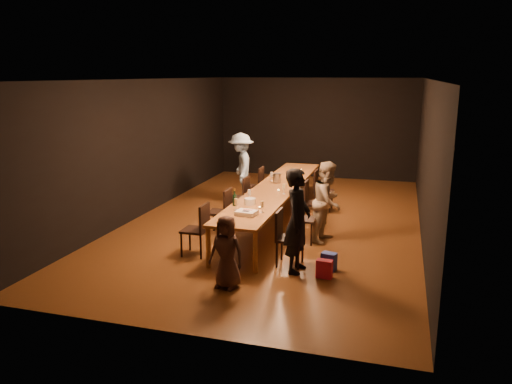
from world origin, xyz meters
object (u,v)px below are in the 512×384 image
(chair_right_3, at_px, (324,191))
(woman_tan, at_px, (328,201))
(chair_right_2, at_px, (315,203))
(birthday_cake, at_px, (246,213))
(table, at_px, (276,189))
(chair_left_0, at_px, (195,229))
(child, at_px, (226,252))
(plate_stack, at_px, (250,201))
(chair_right_1, at_px, (304,218))
(chair_left_3, at_px, (254,186))
(chair_right_0, at_px, (290,238))
(ice_bucket, at_px, (277,178))
(man_blue, at_px, (241,167))
(chair_left_1, at_px, (219,212))
(chair_left_2, at_px, (238,197))
(woman_birthday, at_px, (298,221))
(champagne_bottle, at_px, (235,197))

(chair_right_3, xyz_separation_m, woman_tan, (0.40, -2.16, 0.30))
(chair_right_2, height_order, birthday_cake, chair_right_2)
(table, distance_m, chair_left_0, 2.56)
(child, distance_m, plate_stack, 2.02)
(chair_right_1, bearing_deg, chair_left_3, -144.69)
(chair_right_0, xyz_separation_m, ice_bucket, (-0.95, 2.91, 0.38))
(chair_right_1, bearing_deg, chair_right_0, -0.00)
(man_blue, height_order, plate_stack, man_blue)
(chair_right_2, relative_size, ice_bucket, 4.72)
(chair_right_0, distance_m, plate_stack, 1.33)
(chair_left_1, height_order, child, child)
(chair_left_2, xyz_separation_m, birthday_cake, (0.89, -2.23, 0.32))
(chair_left_1, distance_m, chair_left_3, 2.40)
(chair_right_2, xyz_separation_m, woman_birthday, (0.17, -2.62, 0.38))
(chair_left_0, xyz_separation_m, woman_tan, (2.10, 1.44, 0.30))
(chair_left_3, distance_m, woman_birthday, 4.27)
(man_blue, bearing_deg, champagne_bottle, -6.86)
(chair_left_1, bearing_deg, chair_right_1, -90.00)
(chair_left_3, xyz_separation_m, ice_bucket, (0.75, -0.69, 0.38))
(child, height_order, ice_bucket, child)
(chair_right_1, height_order, chair_left_1, same)
(chair_right_0, xyz_separation_m, chair_right_2, (0.00, 2.40, 0.00))
(table, xyz_separation_m, chair_right_1, (0.85, -1.20, -0.24))
(chair_right_0, distance_m, chair_right_3, 3.60)
(table, height_order, chair_left_1, chair_left_1)
(chair_left_2, bearing_deg, chair_right_2, -90.00)
(chair_left_1, xyz_separation_m, man_blue, (-0.46, 2.83, 0.38))
(chair_left_0, height_order, chair_left_2, same)
(table, xyz_separation_m, champagne_bottle, (-0.35, -1.69, 0.21))
(table, bearing_deg, chair_right_1, -54.69)
(man_blue, bearing_deg, chair_left_2, -7.24)
(chair_right_3, xyz_separation_m, plate_stack, (-0.95, -2.74, 0.34))
(chair_right_1, xyz_separation_m, man_blue, (-2.16, 2.83, 0.38))
(chair_right_2, bearing_deg, chair_left_0, -35.31)
(chair_left_1, bearing_deg, chair_left_3, 0.00)
(chair_right_1, bearing_deg, chair_right_3, 180.00)
(chair_left_0, bearing_deg, birthday_cake, -79.44)
(child, bearing_deg, man_blue, 113.56)
(birthday_cake, bearing_deg, table, 98.37)
(chair_left_2, bearing_deg, chair_left_1, -180.00)
(chair_right_1, relative_size, chair_left_2, 1.00)
(chair_right_0, distance_m, chair_right_2, 2.40)
(woman_tan, relative_size, plate_stack, 7.21)
(woman_tan, distance_m, plate_stack, 1.47)
(table, xyz_separation_m, birthday_cake, (0.04, -2.23, 0.09))
(chair_right_3, height_order, man_blue, man_blue)
(woman_tan, relative_size, ice_bucket, 7.75)
(chair_left_1, distance_m, man_blue, 2.89)
(woman_birthday, bearing_deg, chair_right_1, 10.18)
(woman_birthday, bearing_deg, table, 24.69)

